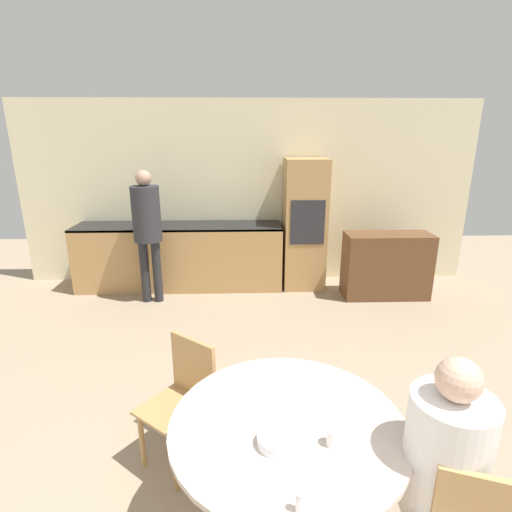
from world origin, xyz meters
The scene contains 11 objects.
wall_back centered at (0.00, 5.54, 1.30)m, with size 6.53×0.05×2.60m.
kitchen_counter centered at (-0.98, 5.20, 0.47)m, with size 2.88×0.60×0.91m.
oven_unit centered at (0.79, 5.20, 0.91)m, with size 0.57×0.59×1.82m.
sideboard centered at (1.85, 4.76, 0.44)m, with size 1.13×0.45×0.88m.
dining_table centered at (0.16, 1.40, 0.52)m, with size 1.20×1.20×0.75m.
chair_far_left centered at (-0.47, 2.00, 0.48)m, with size 0.56×0.56×0.85m.
person_seated centered at (0.85, 1.13, 0.71)m, with size 0.37×0.45×1.25m.
person_standing centered at (-1.28, 4.68, 1.06)m, with size 0.35×0.35×1.72m.
cup centered at (0.35, 1.24, 0.79)m, with size 0.06×0.06×0.08m.
bowl_near centered at (0.09, 1.25, 0.77)m, with size 0.19×0.19×0.05m.
salt_shaker centered at (0.15, 0.91, 0.79)m, with size 0.03×0.03×0.09m.
Camera 1 is at (-0.06, -0.27, 2.15)m, focal length 28.00 mm.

